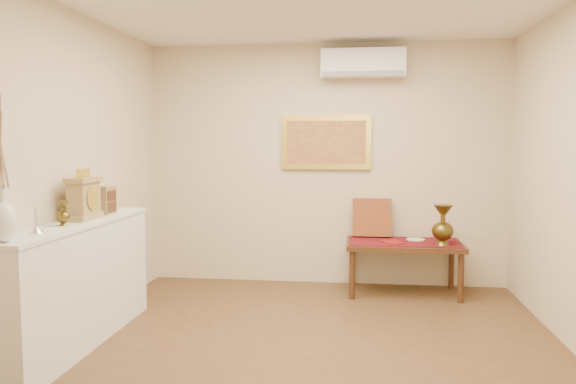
% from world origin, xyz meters
% --- Properties ---
extents(floor, '(4.50, 4.50, 0.00)m').
position_xyz_m(floor, '(0.00, 0.00, 0.00)').
color(floor, brown).
rests_on(floor, ground).
extents(wall_back, '(4.00, 0.02, 2.70)m').
position_xyz_m(wall_back, '(0.00, 2.25, 1.35)').
color(wall_back, beige).
rests_on(wall_back, ground).
extents(wall_front, '(4.00, 0.02, 2.70)m').
position_xyz_m(wall_front, '(0.00, -2.25, 1.35)').
color(wall_front, beige).
rests_on(wall_front, ground).
extents(wall_left, '(0.02, 4.50, 2.70)m').
position_xyz_m(wall_left, '(-2.00, 0.00, 1.35)').
color(wall_left, beige).
rests_on(wall_left, ground).
extents(white_vase, '(0.17, 0.17, 0.91)m').
position_xyz_m(white_vase, '(-1.81, -0.89, 1.44)').
color(white_vase, white).
rests_on(white_vase, display_ledge).
extents(candlestick, '(0.10, 0.10, 0.21)m').
position_xyz_m(candlestick, '(-1.82, -0.53, 1.08)').
color(candlestick, silver).
rests_on(candlestick, display_ledge).
extents(brass_urn_small, '(0.10, 0.10, 0.23)m').
position_xyz_m(brass_urn_small, '(-1.82, -0.18, 1.10)').
color(brass_urn_small, brown).
rests_on(brass_urn_small, display_ledge).
extents(table_cloth, '(1.14, 0.59, 0.01)m').
position_xyz_m(table_cloth, '(0.85, 1.88, 0.55)').
color(table_cloth, maroon).
rests_on(table_cloth, low_table).
extents(brass_urn_tall, '(0.22, 0.22, 0.50)m').
position_xyz_m(brass_urn_tall, '(1.22, 1.73, 0.81)').
color(brass_urn_tall, brown).
rests_on(brass_urn_tall, table_cloth).
extents(plate, '(0.20, 0.20, 0.01)m').
position_xyz_m(plate, '(0.98, 1.98, 0.56)').
color(plate, white).
rests_on(plate, table_cloth).
extents(menu, '(0.27, 0.30, 0.01)m').
position_xyz_m(menu, '(0.72, 1.79, 0.56)').
color(menu, maroon).
rests_on(menu, table_cloth).
extents(cushion, '(0.42, 0.19, 0.43)m').
position_xyz_m(cushion, '(0.52, 2.15, 0.77)').
color(cushion, maroon).
rests_on(cushion, table_cloth).
extents(display_ledge, '(0.37, 2.02, 0.98)m').
position_xyz_m(display_ledge, '(-1.82, 0.00, 0.49)').
color(display_ledge, silver).
rests_on(display_ledge, floor).
extents(mantel_clock, '(0.17, 0.36, 0.41)m').
position_xyz_m(mantel_clock, '(-1.82, 0.15, 1.15)').
color(mantel_clock, '#A18753').
rests_on(mantel_clock, display_ledge).
extents(wooden_chest, '(0.16, 0.21, 0.24)m').
position_xyz_m(wooden_chest, '(-1.82, 0.51, 1.10)').
color(wooden_chest, '#A18753').
rests_on(wooden_chest, display_ledge).
extents(low_table, '(1.20, 0.70, 0.55)m').
position_xyz_m(low_table, '(0.85, 1.88, 0.48)').
color(low_table, '#452614').
rests_on(low_table, floor).
extents(painting, '(1.00, 0.06, 0.60)m').
position_xyz_m(painting, '(0.00, 2.22, 1.60)').
color(painting, gold).
rests_on(painting, wall_back).
extents(ac_unit, '(0.90, 0.25, 0.30)m').
position_xyz_m(ac_unit, '(0.40, 2.12, 2.45)').
color(ac_unit, white).
rests_on(ac_unit, wall_back).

